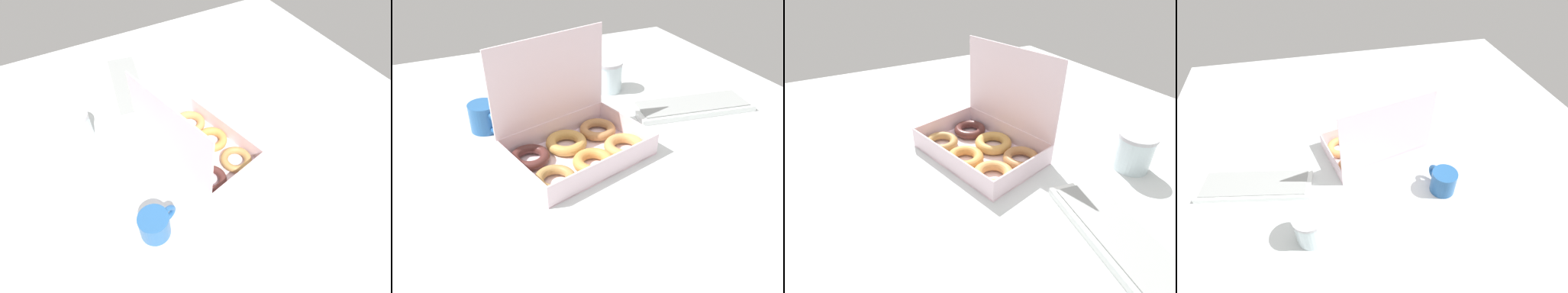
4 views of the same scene
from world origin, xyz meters
TOP-DOWN VIEW (x-y plane):
  - ground_plane at (0.00, 0.00)cm, footprint 180.00×180.00cm
  - donut_box at (5.70, 0.63)cm, footprint 39.44×31.52cm
  - keyboard at (49.48, 8.61)cm, footprint 40.23×19.90cm
  - coffee_mug at (-13.38, 23.54)cm, footprint 8.48×11.76cm
  - glass_jar at (31.63, 32.71)cm, footprint 9.98×9.98cm

SIDE VIEW (x-z plane):
  - ground_plane at x=0.00cm, z-range -2.00..0.00cm
  - keyboard at x=49.48cm, z-range -0.04..2.16cm
  - donut_box at x=5.70cm, z-range -11.19..18.52cm
  - coffee_mug at x=-13.38cm, z-range 0.11..8.42cm
  - glass_jar at x=31.63cm, z-range 0.05..10.65cm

